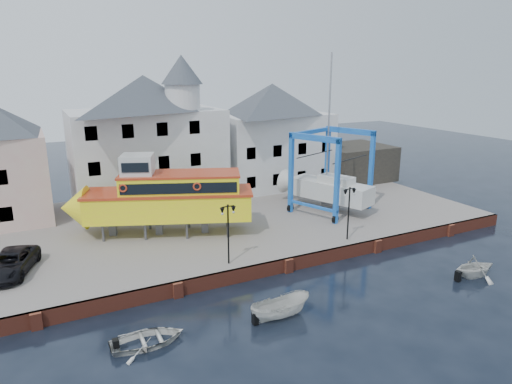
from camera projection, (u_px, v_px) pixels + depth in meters
name	position (u px, v px, depth m)	size (l,w,h in m)	color
ground	(288.00, 272.00, 32.00)	(140.00, 140.00, 0.00)	black
hardstanding	(226.00, 220.00, 41.34)	(44.00, 22.00, 1.00)	slate
quay_wall	(287.00, 265.00, 31.96)	(44.00, 0.47, 1.00)	maroon
building_white_main	(148.00, 138.00, 43.79)	(14.00, 8.30, 14.00)	silver
building_white_right	(272.00, 135.00, 50.52)	(12.00, 8.00, 11.20)	silver
shed_dark	(353.00, 162.00, 54.09)	(8.00, 7.00, 4.00)	black
lamp_post_left	(228.00, 219.00, 30.19)	(1.12, 0.32, 4.20)	black
lamp_post_right	(349.00, 200.00, 34.53)	(1.12, 0.32, 4.20)	black
tour_boat	(158.00, 197.00, 35.72)	(15.09, 8.74, 6.46)	#59595E
travel_lift	(323.00, 184.00, 42.59)	(8.01, 9.59, 14.15)	#133CC0
van	(10.00, 263.00, 29.27)	(2.41, 5.23, 1.45)	black
motorboat_a	(280.00, 318.00, 26.17)	(1.40, 3.72, 1.44)	silver
motorboat_c	(474.00, 277.00, 31.29)	(2.76, 3.20, 1.69)	silver
motorboat_d	(148.00, 344.00, 23.66)	(2.73, 3.82, 0.79)	silver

